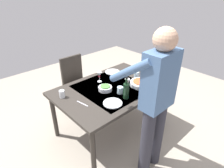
# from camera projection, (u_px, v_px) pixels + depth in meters

# --- Properties ---
(ground_plane) EXTENTS (6.00, 6.00, 0.00)m
(ground_plane) POSITION_uv_depth(u_px,v_px,m) (112.00, 128.00, 2.96)
(ground_plane) COLOR #9E9384
(dining_table) EXTENTS (1.53, 1.03, 0.73)m
(dining_table) POSITION_uv_depth(u_px,v_px,m) (112.00, 91.00, 2.65)
(dining_table) COLOR #332D28
(dining_table) RESTS_ON ground_plane
(chair_near) EXTENTS (0.40, 0.40, 0.91)m
(chair_near) POSITION_uv_depth(u_px,v_px,m) (76.00, 79.00, 3.27)
(chair_near) COLOR black
(chair_near) RESTS_ON ground_plane
(person_server) EXTENTS (0.42, 0.61, 1.69)m
(person_server) POSITION_uv_depth(u_px,v_px,m) (156.00, 99.00, 1.94)
(person_server) COLOR #2D2D38
(person_server) RESTS_ON ground_plane
(wine_bottle) EXTENTS (0.07, 0.07, 0.30)m
(wine_bottle) POSITION_uv_depth(u_px,v_px,m) (126.00, 90.00, 2.32)
(wine_bottle) COLOR black
(wine_bottle) RESTS_ON dining_table
(wine_glass_left) EXTENTS (0.07, 0.07, 0.15)m
(wine_glass_left) POSITION_uv_depth(u_px,v_px,m) (99.00, 75.00, 2.71)
(wine_glass_left) COLOR white
(wine_glass_left) RESTS_ON dining_table
(wine_glass_right) EXTENTS (0.07, 0.07, 0.15)m
(wine_glass_right) POSITION_uv_depth(u_px,v_px,m) (127.00, 82.00, 2.52)
(wine_glass_right) COLOR white
(wine_glass_right) RESTS_ON dining_table
(water_cup_near_left) EXTENTS (0.08, 0.08, 0.10)m
(water_cup_near_left) POSITION_uv_depth(u_px,v_px,m) (136.00, 75.00, 2.84)
(water_cup_near_left) COLOR silver
(water_cup_near_left) RESTS_ON dining_table
(water_cup_near_right) EXTENTS (0.08, 0.08, 0.09)m
(water_cup_near_right) POSITION_uv_depth(u_px,v_px,m) (120.00, 90.00, 2.45)
(water_cup_near_right) COLOR silver
(water_cup_near_right) RESTS_ON dining_table
(water_cup_far_left) EXTENTS (0.07, 0.07, 0.10)m
(water_cup_far_left) POSITION_uv_depth(u_px,v_px,m) (62.00, 94.00, 2.37)
(water_cup_far_left) COLOR silver
(water_cup_far_left) RESTS_ON dining_table
(serving_bowl_pasta) EXTENTS (0.30, 0.30, 0.07)m
(serving_bowl_pasta) POSITION_uv_depth(u_px,v_px,m) (141.00, 83.00, 2.64)
(serving_bowl_pasta) COLOR silver
(serving_bowl_pasta) RESTS_ON dining_table
(side_bowl_salad) EXTENTS (0.18, 0.18, 0.07)m
(side_bowl_salad) POSITION_uv_depth(u_px,v_px,m) (105.00, 88.00, 2.52)
(side_bowl_salad) COLOR silver
(side_bowl_salad) RESTS_ON dining_table
(dinner_plate_near) EXTENTS (0.23, 0.23, 0.01)m
(dinner_plate_near) POSITION_uv_depth(u_px,v_px,m) (112.00, 72.00, 3.04)
(dinner_plate_near) COLOR silver
(dinner_plate_near) RESTS_ON dining_table
(dinner_plate_far) EXTENTS (0.23, 0.23, 0.01)m
(dinner_plate_far) POSITION_uv_depth(u_px,v_px,m) (113.00, 103.00, 2.26)
(dinner_plate_far) COLOR silver
(dinner_plate_far) RESTS_ON dining_table
(table_fork) EXTENTS (0.04, 0.18, 0.00)m
(table_fork) POSITION_uv_depth(u_px,v_px,m) (82.00, 104.00, 2.26)
(table_fork) COLOR silver
(table_fork) RESTS_ON dining_table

